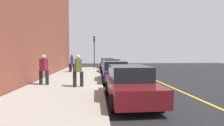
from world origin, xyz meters
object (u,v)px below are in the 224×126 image
(parked_car_red, at_px, (107,63))
(pedestrian_navy_coat, at_px, (72,63))
(pedestrian_olive_coat, at_px, (78,70))
(traffic_light_pole, at_px, (94,47))
(parked_car_navy, at_px, (115,71))
(rolling_suitcase, at_px, (71,69))
(parked_car_silver, at_px, (111,66))
(parked_car_maroon, at_px, (130,83))
(pedestrian_burgundy_coat, at_px, (44,69))

(parked_car_red, distance_m, pedestrian_navy_coat, 6.83)
(pedestrian_olive_coat, distance_m, traffic_light_pole, 13.70)
(parked_car_navy, relative_size, rolling_suitcase, 4.72)
(parked_car_silver, bearing_deg, rolling_suitcase, -98.02)
(pedestrian_olive_coat, xyz_separation_m, rolling_suitcase, (-9.34, -1.80, -0.69))
(parked_car_maroon, bearing_deg, parked_car_red, -179.99)
(pedestrian_olive_coat, bearing_deg, traffic_light_pole, 176.95)
(pedestrian_burgundy_coat, xyz_separation_m, pedestrian_olive_coat, (0.90, 2.18, -0.00))
(parked_car_silver, xyz_separation_m, rolling_suitcase, (-0.61, -4.36, -0.32))
(pedestrian_navy_coat, distance_m, pedestrian_burgundy_coat, 7.98)
(traffic_light_pole, bearing_deg, parked_car_navy, 8.84)
(parked_car_navy, distance_m, traffic_light_pole, 11.22)
(parked_car_red, relative_size, pedestrian_navy_coat, 2.31)
(parked_car_silver, xyz_separation_m, traffic_light_pole, (-4.82, -1.84, 2.30))
(pedestrian_navy_coat, relative_size, pedestrian_burgundy_coat, 1.00)
(parked_car_navy, bearing_deg, pedestrian_burgundy_coat, -68.69)
(pedestrian_navy_coat, xyz_separation_m, pedestrian_olive_coat, (8.86, 1.60, -0.01))
(pedestrian_burgundy_coat, bearing_deg, parked_car_maroon, 51.83)
(pedestrian_burgundy_coat, height_order, pedestrian_olive_coat, pedestrian_burgundy_coat)
(parked_car_silver, height_order, traffic_light_pole, traffic_light_pole)
(parked_car_red, distance_m, parked_car_silver, 5.61)
(parked_car_silver, xyz_separation_m, parked_car_maroon, (11.49, -0.09, -0.00))
(parked_car_silver, relative_size, parked_car_maroon, 1.07)
(parked_car_red, distance_m, traffic_light_pole, 3.00)
(parked_car_silver, distance_m, rolling_suitcase, 4.42)
(parked_car_silver, height_order, parked_car_maroon, same)
(pedestrian_burgundy_coat, bearing_deg, traffic_light_pole, 167.08)
(parked_car_red, relative_size, pedestrian_burgundy_coat, 2.33)
(parked_car_silver, height_order, pedestrian_navy_coat, pedestrian_navy_coat)
(parked_car_silver, distance_m, traffic_light_pole, 5.65)
(parked_car_navy, relative_size, pedestrian_navy_coat, 2.36)
(parked_car_silver, relative_size, rolling_suitcase, 5.22)
(pedestrian_burgundy_coat, xyz_separation_m, rolling_suitcase, (-8.44, 0.38, -0.70))
(parked_car_red, height_order, parked_car_maroon, same)
(pedestrian_navy_coat, distance_m, rolling_suitcase, 0.88)
(parked_car_red, relative_size, parked_car_navy, 0.98)
(pedestrian_olive_coat, distance_m, rolling_suitcase, 9.54)
(rolling_suitcase, bearing_deg, parked_car_silver, 81.98)
(parked_car_red, height_order, parked_car_silver, same)
(pedestrian_navy_coat, xyz_separation_m, pedestrian_burgundy_coat, (7.95, -0.58, -0.00))
(parked_car_maroon, distance_m, pedestrian_navy_coat, 12.31)
(parked_car_maroon, xyz_separation_m, pedestrian_navy_coat, (-11.61, -4.07, 0.38))
(parked_car_maroon, relative_size, rolling_suitcase, 4.88)
(pedestrian_navy_coat, distance_m, pedestrian_olive_coat, 9.00)
(pedestrian_burgundy_coat, bearing_deg, parked_car_red, 160.89)
(pedestrian_burgundy_coat, bearing_deg, parked_car_silver, 148.78)
(traffic_light_pole, bearing_deg, parked_car_silver, 20.94)
(parked_car_maroon, distance_m, rolling_suitcase, 12.84)
(parked_car_red, height_order, pedestrian_olive_coat, pedestrian_olive_coat)
(pedestrian_olive_coat, bearing_deg, parked_car_silver, 163.62)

